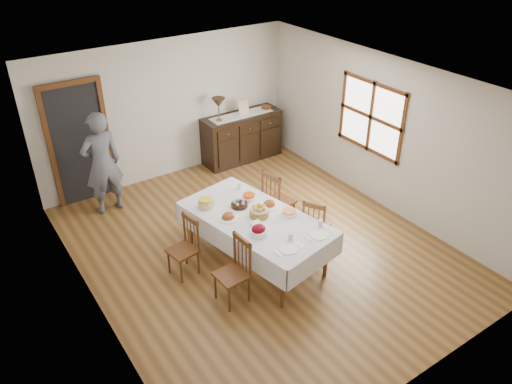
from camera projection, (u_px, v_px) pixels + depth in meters
ground at (260, 247)px, 7.74m from camera, size 6.00×6.00×0.00m
room_shell at (235, 144)px, 7.14m from camera, size 5.02×6.02×2.65m
dining_table at (255, 222)px, 7.13m from camera, size 1.54×2.42×0.77m
chair_left_near at (235, 270)px, 6.52m from camera, size 0.42×0.42×0.95m
chair_left_far at (185, 246)px, 7.02m from camera, size 0.43×0.43×0.89m
chair_right_near at (315, 225)px, 7.47m from camera, size 0.51×0.51×0.89m
chair_right_far at (277, 199)px, 7.98m from camera, size 0.49×0.49×1.03m
sideboard at (242, 137)px, 10.12m from camera, size 1.63×0.59×0.98m
person at (102, 160)px, 8.19m from camera, size 0.62×0.42×1.92m
bread_basket at (259, 212)px, 7.06m from camera, size 0.28×0.28×0.18m
egg_basket at (239, 205)px, 7.31m from camera, size 0.25×0.25×0.10m
ham_platter_a at (228, 217)px, 7.04m from camera, size 0.29×0.29×0.11m
ham_platter_b at (269, 204)px, 7.32m from camera, size 0.29×0.29×0.11m
beet_bowl at (259, 231)px, 6.68m from camera, size 0.24×0.24×0.15m
carrot_bowl at (249, 197)px, 7.46m from camera, size 0.20×0.20×0.10m
pineapple_bowl at (205, 203)px, 7.27m from camera, size 0.22×0.22×0.15m
casserole_dish at (289, 213)px, 7.12m from camera, size 0.24×0.24×0.07m
butter_dish at (256, 224)px, 6.87m from camera, size 0.15×0.11×0.07m
setting_left at (289, 245)px, 6.48m from camera, size 0.44×0.31×0.10m
setting_right at (319, 231)px, 6.75m from camera, size 0.44×0.31×0.10m
glass_far_a at (213, 202)px, 7.35m from camera, size 0.07×0.07×0.09m
glass_far_b at (239, 186)px, 7.74m from camera, size 0.06×0.06×0.09m
runner at (241, 115)px, 9.84m from camera, size 1.30×0.35×0.01m
table_lamp at (219, 103)px, 9.41m from camera, size 0.26×0.26×0.46m
picture_frame at (244, 108)px, 9.80m from camera, size 0.22×0.08×0.28m
deco_bowl at (266, 107)px, 10.13m from camera, size 0.20×0.20×0.06m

